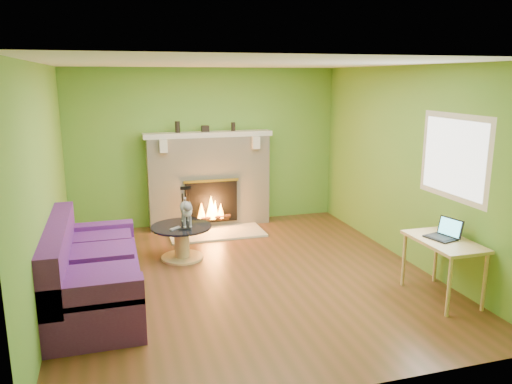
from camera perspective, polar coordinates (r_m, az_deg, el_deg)
The scene contains 22 objects.
floor at distance 6.39m, azimuth -1.13°, elevation -9.53°, with size 5.00×5.00×0.00m, color #583619.
ceiling at distance 5.90m, azimuth -1.24°, elevation 14.48°, with size 5.00×5.00×0.00m, color white.
wall_back at distance 8.42m, azimuth -5.70°, elevation 5.11°, with size 5.00×5.00×0.00m, color #5D9932.
wall_front at distance 3.73m, azimuth 9.06°, elevation -5.10°, with size 5.00×5.00×0.00m, color #5D9932.
wall_left at distance 5.85m, azimuth -22.97°, elevation 0.63°, with size 5.00×5.00×0.00m, color #5D9932.
wall_right at distance 6.94m, azimuth 17.06°, elevation 2.91°, with size 5.00×5.00×0.00m, color #5D9932.
window_frame at distance 6.18m, azimuth 21.70°, elevation 3.72°, with size 1.20×1.20×0.00m, color silver.
window_pane at distance 6.17m, azimuth 21.64°, elevation 3.72°, with size 1.06×1.06×0.00m, color white.
fireplace at distance 8.33m, azimuth -5.38°, elevation 1.34°, with size 2.10×0.46×1.58m.
hearth at distance 8.03m, azimuth -4.55°, elevation -4.67°, with size 1.50×0.75×0.03m, color beige.
mantel at distance 8.19m, azimuth -5.47°, elevation 6.58°, with size 2.10×0.28×0.08m, color beige.
sofa at distance 5.79m, azimuth -18.54°, elevation -8.83°, with size 0.94×2.09×0.94m.
coffee_table at distance 6.95m, azimuth -8.48°, elevation -5.41°, with size 0.83×0.83×0.47m.
desk at distance 5.96m, azimuth 20.69°, elevation -5.91°, with size 0.54×0.93×0.68m.
cat at distance 6.90m, azimuth -7.99°, elevation -2.18°, with size 0.22×0.60×0.38m, color slate, non-canonical shape.
remote_silver at distance 6.76m, azimuth -9.23°, elevation -4.12°, with size 0.17×0.04×0.02m, color gray.
remote_black at distance 6.72m, azimuth -8.15°, elevation -4.20°, with size 0.16×0.04×0.02m, color black.
laptop at distance 5.93m, azimuth 20.40°, elevation -3.96°, with size 0.27×0.31×0.23m, color black, non-canonical shape.
fire_tools at distance 7.99m, azimuth -8.01°, elevation -1.96°, with size 0.20×0.20×0.75m, color black, non-canonical shape.
mantel_vase_left at distance 8.12m, azimuth -8.97°, elevation 7.36°, with size 0.08×0.08×0.18m, color black.
mantel_vase_right at distance 8.30m, azimuth -2.62°, elevation 7.48°, with size 0.07×0.07×0.14m, color black.
mantel_box at distance 8.20m, azimuth -5.82°, elevation 7.22°, with size 0.12×0.08×0.10m, color black.
Camera 1 is at (-1.55, -5.69, 2.45)m, focal length 35.00 mm.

